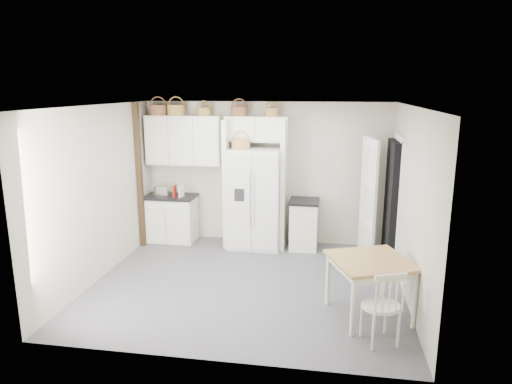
# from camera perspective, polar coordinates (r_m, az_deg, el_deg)

# --- Properties ---
(floor) EXTENTS (4.50, 4.50, 0.00)m
(floor) POSITION_cam_1_polar(r_m,az_deg,el_deg) (6.92, -1.12, -11.33)
(floor) COLOR #434345
(floor) RESTS_ON ground
(ceiling) EXTENTS (4.50, 4.50, 0.00)m
(ceiling) POSITION_cam_1_polar(r_m,az_deg,el_deg) (6.32, -1.22, 10.71)
(ceiling) COLOR white
(ceiling) RESTS_ON wall_back
(wall_back) EXTENTS (4.50, 0.00, 4.50)m
(wall_back) POSITION_cam_1_polar(r_m,az_deg,el_deg) (8.43, 1.30, 2.37)
(wall_back) COLOR #B4AC90
(wall_back) RESTS_ON floor
(wall_left) EXTENTS (0.00, 4.00, 4.00)m
(wall_left) POSITION_cam_1_polar(r_m,az_deg,el_deg) (7.24, -18.96, -0.09)
(wall_left) COLOR #B4AC90
(wall_left) RESTS_ON floor
(wall_right) EXTENTS (0.00, 4.00, 4.00)m
(wall_right) POSITION_cam_1_polar(r_m,az_deg,el_deg) (6.49, 18.78, -1.55)
(wall_right) COLOR #B4AC90
(wall_right) RESTS_ON floor
(refrigerator) EXTENTS (0.93, 0.75, 1.80)m
(refrigerator) POSITION_cam_1_polar(r_m,az_deg,el_deg) (8.20, -0.09, -0.78)
(refrigerator) COLOR silver
(refrigerator) RESTS_ON floor
(base_cab_left) EXTENTS (0.90, 0.57, 0.84)m
(base_cab_left) POSITION_cam_1_polar(r_m,az_deg,el_deg) (8.77, -10.53, -3.35)
(base_cab_left) COLOR silver
(base_cab_left) RESTS_ON floor
(base_cab_right) EXTENTS (0.48, 0.58, 0.85)m
(base_cab_right) POSITION_cam_1_polar(r_m,az_deg,el_deg) (8.28, 6.00, -4.13)
(base_cab_right) COLOR silver
(base_cab_right) RESTS_ON floor
(dining_table) EXTENTS (1.19, 1.19, 0.76)m
(dining_table) POSITION_cam_1_polar(r_m,az_deg,el_deg) (6.04, 13.97, -11.55)
(dining_table) COLOR olive
(dining_table) RESTS_ON floor
(windsor_chair) EXTENTS (0.55, 0.53, 0.89)m
(windsor_chair) POSITION_cam_1_polar(r_m,az_deg,el_deg) (5.47, 15.33, -13.56)
(windsor_chair) COLOR silver
(windsor_chair) RESTS_ON floor
(counter_left) EXTENTS (0.94, 0.61, 0.04)m
(counter_left) POSITION_cam_1_polar(r_m,az_deg,el_deg) (8.66, -10.65, -0.57)
(counter_left) COLOR black
(counter_left) RESTS_ON base_cab_left
(counter_right) EXTENTS (0.52, 0.62, 0.04)m
(counter_right) POSITION_cam_1_polar(r_m,az_deg,el_deg) (8.16, 6.08, -1.15)
(counter_right) COLOR black
(counter_right) RESTS_ON base_cab_right
(toaster) EXTENTS (0.29, 0.18, 0.19)m
(toaster) POSITION_cam_1_polar(r_m,az_deg,el_deg) (8.62, -11.63, 0.11)
(toaster) COLOR silver
(toaster) RESTS_ON counter_left
(cookbook_red) EXTENTS (0.03, 0.14, 0.21)m
(cookbook_red) POSITION_cam_1_polar(r_m,az_deg,el_deg) (8.52, -10.13, 0.10)
(cookbook_red) COLOR maroon
(cookbook_red) RESTS_ON counter_left
(cookbook_cream) EXTENTS (0.06, 0.15, 0.22)m
(cookbook_cream) POSITION_cam_1_polar(r_m,az_deg,el_deg) (8.48, -9.31, 0.08)
(cookbook_cream) COLOR beige
(cookbook_cream) RESTS_ON counter_left
(basket_upper_a) EXTENTS (0.33, 0.33, 0.19)m
(basket_upper_a) POSITION_cam_1_polar(r_m,az_deg,el_deg) (8.63, -12.11, 9.99)
(basket_upper_a) COLOR #58331E
(basket_upper_a) RESTS_ON upper_cabinet
(basket_upper_b) EXTENTS (0.32, 0.32, 0.19)m
(basket_upper_b) POSITION_cam_1_polar(r_m,az_deg,el_deg) (8.51, -9.93, 10.06)
(basket_upper_b) COLOR brown
(basket_upper_b) RESTS_ON upper_cabinet
(basket_upper_c) EXTENTS (0.26, 0.26, 0.15)m
(basket_upper_c) POSITION_cam_1_polar(r_m,az_deg,el_deg) (8.36, -6.52, 9.97)
(basket_upper_c) COLOR brown
(basket_upper_c) RESTS_ON upper_cabinet
(basket_bridge_a) EXTENTS (0.30, 0.30, 0.17)m
(basket_bridge_a) POSITION_cam_1_polar(r_m,az_deg,el_deg) (8.21, -2.13, 10.07)
(basket_bridge_a) COLOR #58331E
(basket_bridge_a) RESTS_ON bridge_cabinet
(basket_bridge_b) EXTENTS (0.25, 0.25, 0.14)m
(basket_bridge_b) POSITION_cam_1_polar(r_m,az_deg,el_deg) (8.11, 1.98, 9.94)
(basket_bridge_b) COLOR brown
(basket_bridge_b) RESTS_ON bridge_cabinet
(basket_fridge_a) EXTENTS (0.32, 0.32, 0.17)m
(basket_fridge_a) POSITION_cam_1_polar(r_m,az_deg,el_deg) (7.97, -1.92, 6.02)
(basket_fridge_a) COLOR brown
(basket_fridge_a) RESTS_ON refrigerator
(upper_cabinet) EXTENTS (1.40, 0.34, 0.90)m
(upper_cabinet) POSITION_cam_1_polar(r_m,az_deg,el_deg) (8.51, -8.95, 6.41)
(upper_cabinet) COLOR silver
(upper_cabinet) RESTS_ON wall_back
(bridge_cabinet) EXTENTS (1.12, 0.34, 0.45)m
(bridge_cabinet) POSITION_cam_1_polar(r_m,az_deg,el_deg) (8.17, 0.11, 7.88)
(bridge_cabinet) COLOR silver
(bridge_cabinet) RESTS_ON wall_back
(fridge_panel_left) EXTENTS (0.08, 0.60, 2.30)m
(fridge_panel_left) POSITION_cam_1_polar(r_m,az_deg,el_deg) (8.29, -3.52, 1.11)
(fridge_panel_left) COLOR silver
(fridge_panel_left) RESTS_ON floor
(fridge_panel_right) EXTENTS (0.08, 0.60, 2.30)m
(fridge_panel_right) POSITION_cam_1_polar(r_m,az_deg,el_deg) (8.12, 3.51, 0.87)
(fridge_panel_right) COLOR silver
(fridge_panel_right) RESTS_ON floor
(trim_post) EXTENTS (0.09, 0.09, 2.60)m
(trim_post) POSITION_cam_1_polar(r_m,az_deg,el_deg) (8.41, -14.37, 1.94)
(trim_post) COLOR black
(trim_post) RESTS_ON floor
(doorway_void) EXTENTS (0.18, 0.85, 2.05)m
(doorway_void) POSITION_cam_1_polar(r_m,az_deg,el_deg) (7.50, 16.75, -1.67)
(doorway_void) COLOR black
(doorway_void) RESTS_ON floor
(door_slab) EXTENTS (0.21, 0.79, 2.05)m
(door_slab) POSITION_cam_1_polar(r_m,az_deg,el_deg) (7.78, 13.82, -0.97)
(door_slab) COLOR white
(door_slab) RESTS_ON floor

